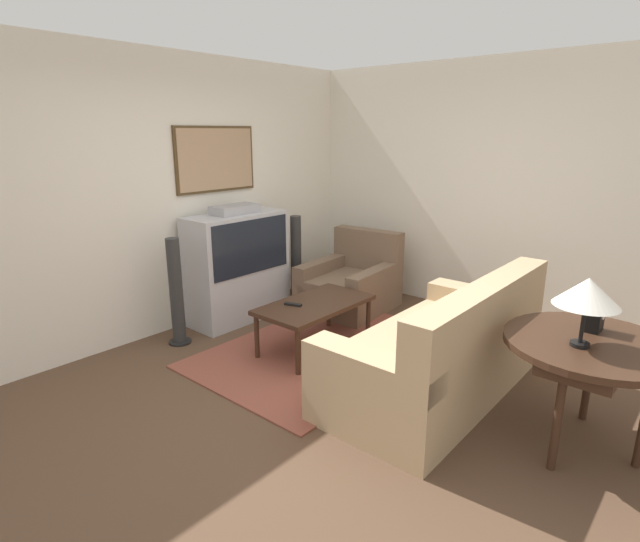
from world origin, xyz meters
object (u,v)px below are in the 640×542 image
Objects in this scene: tv at (238,266)px; speaker_tower_left at (176,295)px; armchair at (351,285)px; mantel_clock at (595,315)px; coffee_table at (315,307)px; table_lamp at (587,293)px; speaker_tower_right at (296,261)px; console_table at (592,351)px; couch at (441,354)px.

tv is 1.20× the size of speaker_tower_left.
mantel_clock is (-0.95, -2.66, 0.56)m from armchair.
table_lamp reaches higher than coffee_table.
mantel_clock is 0.20× the size of speaker_tower_left.
speaker_tower_right reaches higher than mantel_clock.
speaker_tower_left is (-1.86, 0.64, 0.22)m from armchair.
table_lamp reaches higher than console_table.
speaker_tower_left is at bearing 102.36° from console_table.
couch reaches higher than mantel_clock.
mantel_clock is (0.10, -3.38, 0.24)m from tv.
speaker_tower_left is at bearing -174.58° from tv.
mantel_clock is at bearing 13.68° from console_table.
console_table is 3.47m from speaker_tower_right.
mantel_clock is at bearing -88.27° from tv.
table_lamp reaches higher than mantel_clock.
speaker_tower_left is (-0.73, 3.35, -0.17)m from console_table.
mantel_clock reaches higher than console_table.
mantel_clock is at bearing -24.31° from armchair.
speaker_tower_right reaches higher than console_table.
speaker_tower_right is (1.63, 0.00, 0.00)m from speaker_tower_left.
coffee_table is at bearing -129.59° from speaker_tower_right.
mantel_clock is 0.20× the size of speaker_tower_right.
coffee_table is (-1.12, -0.43, 0.14)m from armchair.
speaker_tower_left is (-0.75, 1.07, 0.08)m from coffee_table.
console_table is (-0.01, -2.27, 0.25)m from coffee_table.
speaker_tower_left reaches higher than mantel_clock.
speaker_tower_right is at bearing 74.93° from console_table.
couch is 1.22m from table_lamp.
speaker_tower_left is at bearing 100.30° from table_lamp.
speaker_tower_left is at bearing 124.86° from coffee_table.
couch is at bearing 99.49° from mantel_clock.
coffee_table is 2.58× the size of table_lamp.
armchair is 5.19× the size of mantel_clock.
table_lamp is at bearing 80.43° from couch.
speaker_tower_right is at bearing 77.78° from mantel_clock.
armchair is 2.96m from console_table.
couch is 1.91× the size of console_table.
armchair is 1.04× the size of speaker_tower_left.
mantel_clock is (0.17, -2.23, 0.42)m from coffee_table.
tv is 2.91× the size of table_lamp.
table_lamp is (-0.16, -0.96, 0.74)m from couch.
tv reaches higher than speaker_tower_right.
tv reaches higher than coffee_table.
speaker_tower_right is at bearing 0.00° from speaker_tower_left.
couch reaches higher than armchair.
mantel_clock is 3.44m from speaker_tower_left.
tv is 1.16× the size of armchair.
speaker_tower_right is (-0.23, 0.64, 0.22)m from armchair.
couch is at bearing 80.64° from table_lamp.
tv is 3.42m from table_lamp.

